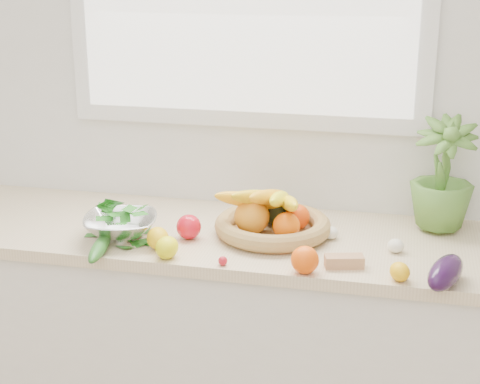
% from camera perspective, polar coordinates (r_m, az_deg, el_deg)
% --- Properties ---
extents(back_wall, '(4.50, 0.02, 2.70)m').
position_cam_1_polar(back_wall, '(2.66, 0.51, 8.33)').
color(back_wall, white).
rests_on(back_wall, ground).
extents(counter_cabinet, '(2.20, 0.58, 0.86)m').
position_cam_1_polar(counter_cabinet, '(2.70, -0.96, -12.40)').
color(counter_cabinet, silver).
rests_on(counter_cabinet, ground).
extents(countertop, '(2.24, 0.62, 0.04)m').
position_cam_1_polar(countertop, '(2.50, -1.01, -3.48)').
color(countertop, beige).
rests_on(countertop, counter_cabinet).
extents(orange_loose, '(0.11, 0.11, 0.08)m').
position_cam_1_polar(orange_loose, '(2.17, 5.05, -5.27)').
color(orange_loose, '#FF5608').
rests_on(orange_loose, countertop).
extents(lemon_a, '(0.10, 0.11, 0.07)m').
position_cam_1_polar(lemon_a, '(2.36, -6.41, -3.57)').
color(lemon_a, '#EDB70C').
rests_on(lemon_a, countertop).
extents(lemon_b, '(0.07, 0.09, 0.07)m').
position_cam_1_polar(lemon_b, '(2.28, -5.69, -4.30)').
color(lemon_b, yellow).
rests_on(lemon_b, countertop).
extents(lemon_c, '(0.08, 0.09, 0.05)m').
position_cam_1_polar(lemon_c, '(2.17, 12.29, -6.06)').
color(lemon_c, '#FEB90D').
rests_on(lemon_c, countertop).
extents(apple, '(0.09, 0.09, 0.08)m').
position_cam_1_polar(apple, '(2.42, -4.00, -2.71)').
color(apple, red).
rests_on(apple, countertop).
extents(ginger, '(0.12, 0.08, 0.04)m').
position_cam_1_polar(ginger, '(2.23, 8.08, -5.35)').
color(ginger, tan).
rests_on(ginger, countertop).
extents(garlic_a, '(0.06, 0.06, 0.04)m').
position_cam_1_polar(garlic_a, '(2.40, 5.03, -3.52)').
color(garlic_a, white).
rests_on(garlic_a, countertop).
extents(garlic_b, '(0.07, 0.07, 0.04)m').
position_cam_1_polar(garlic_b, '(2.44, 7.05, -3.16)').
color(garlic_b, white).
rests_on(garlic_b, countertop).
extents(garlic_c, '(0.06, 0.06, 0.04)m').
position_cam_1_polar(garlic_c, '(2.37, 11.98, -4.10)').
color(garlic_c, white).
rests_on(garlic_c, countertop).
extents(eggplant, '(0.14, 0.23, 0.08)m').
position_cam_1_polar(eggplant, '(2.16, 15.65, -6.03)').
color(eggplant, '#250D31').
rests_on(eggplant, countertop).
extents(cucumber, '(0.09, 0.25, 0.04)m').
position_cam_1_polar(cucumber, '(2.35, -10.81, -4.22)').
color(cucumber, '#22591A').
rests_on(cucumber, countertop).
extents(radish, '(0.03, 0.03, 0.03)m').
position_cam_1_polar(radish, '(2.23, -1.34, -5.36)').
color(radish, red).
rests_on(radish, countertop).
extents(potted_herb, '(0.22, 0.22, 0.38)m').
position_cam_1_polar(potted_herb, '(2.53, 15.46, 1.43)').
color(potted_herb, '#4F812E').
rests_on(potted_herb, countertop).
extents(fruit_basket, '(0.50, 0.50, 0.19)m').
position_cam_1_polar(fruit_basket, '(2.45, 2.48, -2.14)').
color(fruit_basket, tan).
rests_on(fruit_basket, countertop).
extents(colander_with_spinach, '(0.29, 0.29, 0.12)m').
position_cam_1_polar(colander_with_spinach, '(2.44, -9.26, -2.21)').
color(colander_with_spinach, white).
rests_on(colander_with_spinach, countertop).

